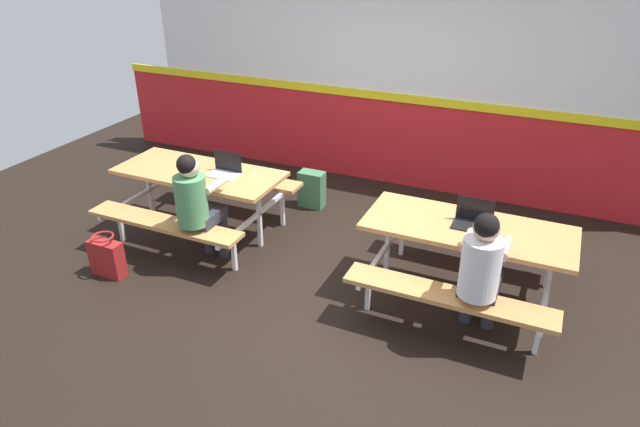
# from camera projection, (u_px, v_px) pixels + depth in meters

# --- Properties ---
(ground_plane) EXTENTS (10.00, 10.00, 0.02)m
(ground_plane) POSITION_uv_depth(u_px,v_px,m) (312.00, 273.00, 5.51)
(ground_plane) COLOR black
(accent_backdrop) EXTENTS (8.00, 0.14, 2.60)m
(accent_backdrop) POSITION_uv_depth(u_px,v_px,m) (393.00, 88.00, 6.90)
(accent_backdrop) COLOR red
(accent_backdrop) RESTS_ON ground
(picnic_table_left) EXTENTS (1.78, 1.56, 0.74)m
(picnic_table_left) POSITION_uv_depth(u_px,v_px,m) (200.00, 185.00, 5.95)
(picnic_table_left) COLOR tan
(picnic_table_left) RESTS_ON ground
(picnic_table_right) EXTENTS (1.78, 1.56, 0.74)m
(picnic_table_right) POSITION_uv_depth(u_px,v_px,m) (466.00, 243.00, 4.87)
(picnic_table_right) COLOR tan
(picnic_table_right) RESTS_ON ground
(student_nearer) EXTENTS (0.36, 0.53, 1.21)m
(student_nearer) POSITION_uv_depth(u_px,v_px,m) (197.00, 201.00, 5.30)
(student_nearer) COLOR #2D2D38
(student_nearer) RESTS_ON ground
(student_further) EXTENTS (0.36, 0.53, 1.21)m
(student_further) POSITION_uv_depth(u_px,v_px,m) (481.00, 267.00, 4.28)
(student_further) COLOR #2D2D38
(student_further) RESTS_ON ground
(laptop_silver) EXTENTS (0.32, 0.22, 0.22)m
(laptop_silver) POSITION_uv_depth(u_px,v_px,m) (225.00, 170.00, 5.77)
(laptop_silver) COLOR silver
(laptop_silver) RESTS_ON picnic_table_left
(laptop_dark) EXTENTS (0.32, 0.22, 0.22)m
(laptop_dark) POSITION_uv_depth(u_px,v_px,m) (473.00, 220.00, 4.79)
(laptop_dark) COLOR black
(laptop_dark) RESTS_ON picnic_table_right
(backpack_dark) EXTENTS (0.30, 0.22, 0.44)m
(backpack_dark) POSITION_uv_depth(u_px,v_px,m) (312.00, 189.00, 6.71)
(backpack_dark) COLOR #3F724C
(backpack_dark) RESTS_ON ground
(tote_bag_bright) EXTENTS (0.34, 0.21, 0.43)m
(tote_bag_bright) POSITION_uv_depth(u_px,v_px,m) (107.00, 257.00, 5.38)
(tote_bag_bright) COLOR maroon
(tote_bag_bright) RESTS_ON ground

